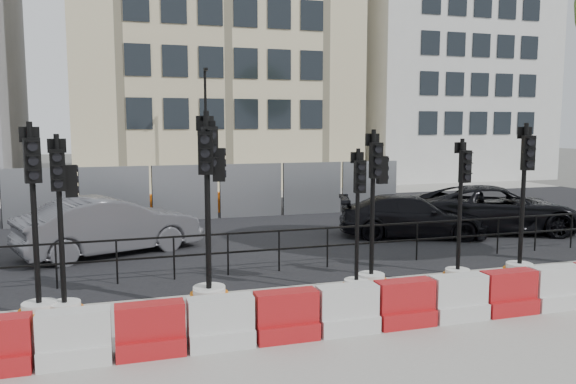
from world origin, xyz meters
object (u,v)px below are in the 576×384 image
object	(u,v)px
traffic_signal_h	(521,250)
car_c	(412,216)
traffic_signal_d	(209,267)
traffic_signal_a	(38,286)

from	to	relation	value
traffic_signal_h	car_c	xyz separation A→B (m)	(0.25, 5.10, -0.07)
traffic_signal_d	traffic_signal_h	world-z (taller)	traffic_signal_d
traffic_signal_d	traffic_signal_h	xyz separation A→B (m)	(6.77, -0.04, -0.14)
traffic_signal_d	traffic_signal_h	size ratio (longest dim) A/B	1.03
traffic_signal_d	car_c	bearing A→B (deg)	50.35
traffic_signal_a	traffic_signal_h	xyz separation A→B (m)	(9.65, -0.14, -0.00)
traffic_signal_a	car_c	size ratio (longest dim) A/B	0.73
traffic_signal_a	traffic_signal_h	bearing A→B (deg)	-15.95
traffic_signal_a	traffic_signal_h	distance (m)	9.65
car_c	traffic_signal_h	bearing A→B (deg)	-162.56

